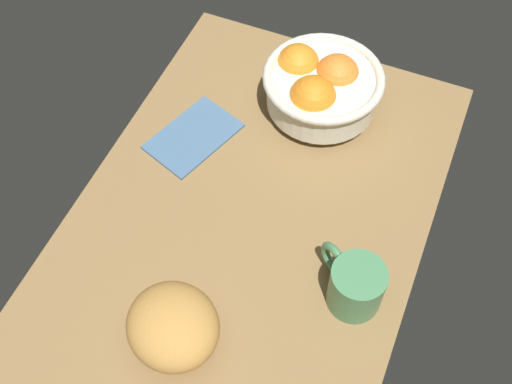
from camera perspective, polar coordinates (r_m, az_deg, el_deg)
The scene contains 5 objects.
ground_plane at distance 103.43cm, azimuth -0.31°, elevation -2.12°, with size 77.07×52.90×3.00cm, color olive.
fruit_bowl at distance 111.10cm, azimuth 5.62°, elevation 9.19°, with size 20.28×20.28×10.53cm.
bread_loaf at distance 90.17cm, azimuth -7.25°, elevation -11.52°, with size 13.31×12.33×7.42cm, color #BD8640.
napkin_folded at distance 110.85cm, azimuth -5.48°, elevation 4.93°, with size 15.19×9.75×0.88cm, color #46698C.
mug at distance 92.64cm, azimuth 8.58°, elevation -8.02°, with size 8.89×10.75×7.97cm.
Camera 1 is at (-49.76, -21.38, 86.62)cm, focal length 45.91 mm.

